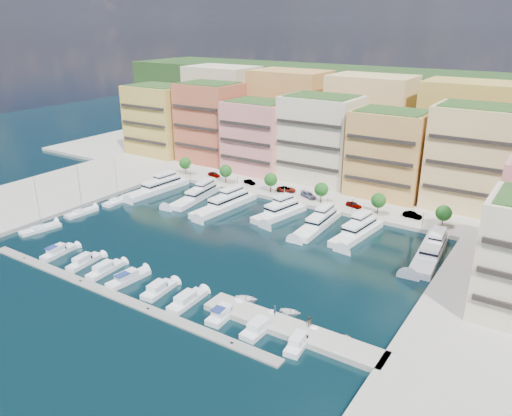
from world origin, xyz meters
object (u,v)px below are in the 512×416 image
at_px(tree_5, 444,213).
at_px(cruiser_6, 187,301).
at_px(tender_1, 282,315).
at_px(tender_3, 347,336).
at_px(tree_2, 271,180).
at_px(yacht_4, 319,223).
at_px(cruiser_7, 223,314).
at_px(sailboat_2, 117,201).
at_px(lamppost_1, 237,179).
at_px(sailboat_0, 40,229).
at_px(car_0, 214,174).
at_px(cruiser_3, 105,270).
at_px(yacht_5, 358,231).
at_px(cruiser_1, 58,252).
at_px(cruiser_4, 128,279).
at_px(lamppost_3, 352,202).
at_px(sailboat_1, 81,213).
at_px(yacht_0, 159,187).
at_px(tree_3, 321,189).
at_px(cruiser_8, 259,328).
at_px(cruiser_2, 84,262).
at_px(yacht_3, 281,211).
at_px(tree_1, 226,171).
at_px(car_3, 308,195).
at_px(car_5, 412,215).
at_px(lamppost_2, 291,190).
at_px(car_1, 250,182).
at_px(car_2, 286,189).
at_px(person_0, 275,310).
at_px(tender_2, 290,312).
at_px(person_1, 309,321).
at_px(tender_0, 246,299).
at_px(tree_0, 185,163).
at_px(cruiser_5, 159,290).
at_px(car_4, 354,205).
at_px(lamppost_0, 190,170).
at_px(lamppost_4, 423,216).
at_px(yacht_1, 198,195).
at_px(yacht_2, 226,203).
at_px(cruiser_9, 299,343).
at_px(tree_4, 379,200).

relative_size(tree_5, cruiser_6, 0.67).
bearing_deg(tender_1, tender_3, -64.80).
bearing_deg(tree_2, yacht_4, -31.55).
bearing_deg(cruiser_7, sailboat_2, 153.29).
bearing_deg(lamppost_1, sailboat_0, -114.72).
bearing_deg(car_0, sailboat_2, 170.71).
bearing_deg(cruiser_3, cruiser_7, -0.00).
bearing_deg(yacht_5, cruiser_1, -138.07).
xyz_separation_m(sailboat_0, tender_3, (79.32, 0.04, 0.06)).
relative_size(tree_2, cruiser_4, 0.61).
bearing_deg(lamppost_3, sailboat_0, -139.77).
height_order(cruiser_6, sailboat_1, sailboat_1).
distance_m(yacht_0, cruiser_7, 70.92).
xyz_separation_m(tree_3, car_0, (-38.89, 3.15, -3.01)).
height_order(tree_5, sailboat_0, sailboat_0).
bearing_deg(sailboat_0, cruiser_8, -5.06).
relative_size(yacht_0, cruiser_2, 2.68).
height_order(yacht_3, tender_1, yacht_3).
xyz_separation_m(tree_1, cruiser_3, (12.76, -58.09, -4.20)).
relative_size(tender_1, car_3, 0.28).
distance_m(yacht_0, sailboat_0, 37.71).
xyz_separation_m(sailboat_0, car_5, (73.13, 54.59, 1.46)).
xyz_separation_m(lamppost_2, car_1, (-17.17, 5.11, -2.17)).
height_order(car_2, person_0, person_0).
relative_size(tree_1, tender_2, 1.51).
distance_m(tree_1, cruiser_3, 59.62).
height_order(tree_1, sailboat_2, sailboat_2).
bearing_deg(cruiser_1, lamppost_3, 51.72).
relative_size(cruiser_4, cruiser_8, 1.22).
xyz_separation_m(tree_5, car_2, (-44.36, 2.67, -2.97)).
distance_m(cruiser_4, person_1, 37.39).
relative_size(tree_1, yacht_0, 0.25).
relative_size(sailboat_1, tender_0, 3.22).
xyz_separation_m(tree_0, cruiser_2, (22.38, -58.09, -4.20)).
xyz_separation_m(cruiser_7, car_1, (-35.42, 60.91, 1.09)).
distance_m(yacht_0, cruiser_5, 59.84).
xyz_separation_m(car_4, person_1, (15.55, -55.33, 0.21)).
distance_m(tree_0, lamppost_0, 4.70).
bearing_deg(cruiser_2, lamppost_3, 57.45).
bearing_deg(lamppost_4, yacht_1, -168.95).
distance_m(lamppost_1, yacht_0, 23.45).
xyz_separation_m(yacht_3, cruiser_5, (0.86, -45.95, -0.66)).
bearing_deg(cruiser_3, cruiser_5, 0.05).
bearing_deg(tender_0, yacht_0, 34.19).
relative_size(cruiser_8, car_4, 1.75).
height_order(tree_0, yacht_2, tree_0).
relative_size(lamppost_3, cruiser_9, 0.57).
xyz_separation_m(cruiser_8, tender_1, (1.03, 5.58, -0.14)).
height_order(cruiser_7, cruiser_8, cruiser_7).
height_order(tree_4, sailboat_0, sailboat_0).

